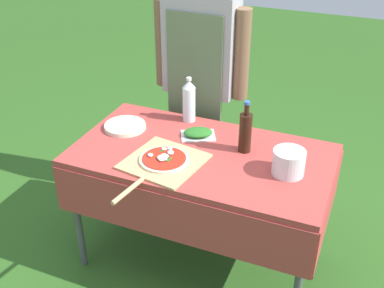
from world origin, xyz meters
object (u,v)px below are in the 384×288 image
at_px(prep_table, 202,165).
at_px(water_bottle, 189,100).
at_px(person_cook, 201,69).
at_px(oil_bottle, 245,132).
at_px(herb_container, 198,133).
at_px(mixing_tub, 289,162).
at_px(plate_stack, 125,126).
at_px(pizza_on_peel, 163,161).

relative_size(prep_table, water_bottle, 5.06).
height_order(person_cook, oil_bottle, person_cook).
xyz_separation_m(oil_bottle, herb_container, (-0.30, 0.05, -0.10)).
xyz_separation_m(mixing_tub, plate_stack, (-1.01, 0.10, -0.05)).
relative_size(herb_container, plate_stack, 0.95).
relative_size(person_cook, water_bottle, 6.01).
bearing_deg(mixing_tub, pizza_on_peel, -165.54).
relative_size(pizza_on_peel, oil_bottle, 2.14).
bearing_deg(herb_container, pizza_on_peel, -100.26).
bearing_deg(oil_bottle, mixing_tub, -25.46).
xyz_separation_m(water_bottle, mixing_tub, (0.69, -0.35, -0.07)).
height_order(water_bottle, herb_container, water_bottle).
relative_size(pizza_on_peel, plate_stack, 2.56).
relative_size(mixing_tub, plate_stack, 0.67).
height_order(pizza_on_peel, mixing_tub, mixing_tub).
xyz_separation_m(water_bottle, herb_container, (0.13, -0.16, -0.11)).
height_order(pizza_on_peel, water_bottle, water_bottle).
relative_size(water_bottle, mixing_tub, 1.70).
xyz_separation_m(person_cook, plate_stack, (-0.28, -0.51, -0.22)).
bearing_deg(plate_stack, herb_container, 10.00).
relative_size(person_cook, pizza_on_peel, 2.65).
distance_m(prep_table, plate_stack, 0.54).
distance_m(herb_container, mixing_tub, 0.60).
relative_size(prep_table, herb_container, 5.99).
relative_size(oil_bottle, mixing_tub, 1.80).
height_order(person_cook, plate_stack, person_cook).
bearing_deg(oil_bottle, herb_container, 169.84).
bearing_deg(person_cook, plate_stack, 63.06).
height_order(pizza_on_peel, herb_container, pizza_on_peel).
relative_size(person_cook, plate_stack, 6.79).
bearing_deg(plate_stack, water_bottle, 37.62).
height_order(prep_table, person_cook, person_cook).
bearing_deg(person_cook, mixing_tub, 141.18).
bearing_deg(oil_bottle, water_bottle, 152.76).
bearing_deg(prep_table, pizza_on_peel, -129.10).
height_order(person_cook, herb_container, person_cook).
bearing_deg(herb_container, mixing_tub, -17.81).
distance_m(pizza_on_peel, mixing_tub, 0.65).
distance_m(person_cook, herb_container, 0.51).
xyz_separation_m(person_cook, mixing_tub, (0.73, -0.62, -0.16)).
distance_m(pizza_on_peel, oil_bottle, 0.47).
xyz_separation_m(pizza_on_peel, plate_stack, (-0.38, 0.27, -0.00)).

